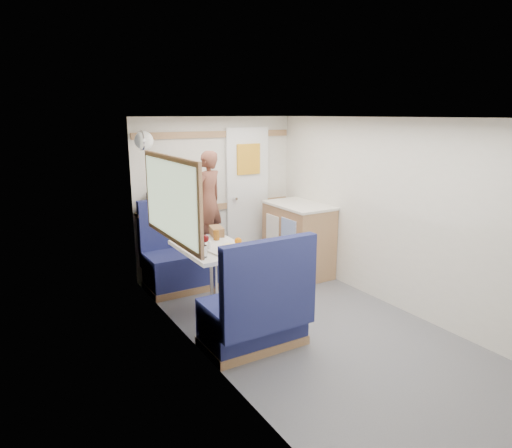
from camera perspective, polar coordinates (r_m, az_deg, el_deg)
floor at (r=4.46m, az=8.36°, el=-13.67°), size 4.50×4.50×0.00m
ceiling at (r=3.96m, az=9.37°, el=12.98°), size 4.50×4.50×0.00m
wall_back at (r=5.96m, az=-4.99°, el=3.60°), size 2.20×0.02×2.00m
wall_left at (r=3.52m, az=-5.17°, el=-3.47°), size 0.02×4.50×2.00m
wall_right at (r=4.86m, az=18.94°, el=0.60°), size 0.02×4.50×2.00m
oak_trim_low at (r=5.97m, az=-4.88°, el=2.16°), size 2.15×0.02×0.08m
oak_trim_high at (r=5.86m, az=-5.06°, el=11.11°), size 2.15×0.02×0.08m
side_window at (r=4.37m, az=-10.69°, el=3.08°), size 0.04×1.30×0.72m
rear_door at (r=6.14m, az=-1.07°, el=3.69°), size 0.62×0.12×1.86m
dinette_table at (r=4.70m, az=-5.38°, el=-4.62°), size 0.62×0.92×0.72m
bench_far at (r=5.54m, az=-9.18°, el=-4.78°), size 0.90×0.59×1.05m
bench_near at (r=4.08m, az=0.01°, el=-11.46°), size 0.90×0.59×1.05m
ledge at (r=5.62m, az=-10.36°, el=1.57°), size 0.90×0.14×0.04m
dome_light at (r=5.13m, az=-13.85°, el=10.08°), size 0.20×0.20×0.20m
galley_counter at (r=5.90m, az=5.28°, el=-1.82°), size 0.57×0.92×0.92m
person at (r=5.43m, az=-6.03°, el=2.96°), size 0.50×0.42×1.17m
duffel_bag at (r=5.58m, az=-10.89°, el=2.83°), size 0.48×0.26×0.22m
tray at (r=4.41m, az=-3.44°, el=-3.58°), size 0.33×0.41×0.02m
orange_fruit at (r=4.63m, az=-2.26°, el=-2.15°), size 0.07×0.07×0.07m
cheese_block at (r=4.55m, az=-3.58°, el=-2.72°), size 0.11×0.09×0.03m
wine_glass at (r=4.46m, az=-6.38°, el=-1.91°), size 0.08×0.08×0.17m
tumbler_left at (r=4.31m, az=-6.57°, el=-3.41°), size 0.07×0.07×0.11m
beer_glass at (r=4.88m, az=-4.97°, el=-1.39°), size 0.07×0.07×0.10m
pepper_grinder at (r=4.69m, az=-6.66°, el=-2.09°), size 0.04×0.04×0.10m
salt_grinder at (r=4.52m, az=-5.86°, el=-2.72°), size 0.04×0.04×0.09m
bread_loaf at (r=5.06m, az=-4.96°, el=-0.89°), size 0.17×0.26×0.10m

